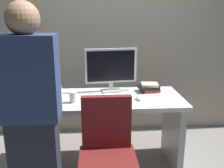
{
  "coord_description": "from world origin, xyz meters",
  "views": [
    {
      "loc": [
        -0.16,
        -2.35,
        1.56
      ],
      "look_at": [
        0.0,
        -0.05,
        0.91
      ],
      "focal_mm": 40.21,
      "sensor_mm": 36.0,
      "label": 1
    }
  ],
  "objects": [
    {
      "name": "cup_by_monitor",
      "position": [
        -0.54,
        0.13,
        0.81
      ],
      "size": [
        0.07,
        0.07,
        0.09
      ],
      "primitive_type": "cylinder",
      "color": "white",
      "rests_on": "desk"
    },
    {
      "name": "office_chair",
      "position": [
        -0.08,
        -0.63,
        0.43
      ],
      "size": [
        0.52,
        0.52,
        0.94
      ],
      "color": "black",
      "rests_on": "ground"
    },
    {
      "name": "wall_back",
      "position": [
        0.0,
        0.89,
        1.5
      ],
      "size": [
        6.4,
        0.1,
        3.0
      ],
      "primitive_type": "cube",
      "color": "#9E9384",
      "rests_on": "ground"
    },
    {
      "name": "monitor",
      "position": [
        0.01,
        0.2,
        1.02
      ],
      "size": [
        0.54,
        0.16,
        0.46
      ],
      "color": "silver",
      "rests_on": "desk"
    },
    {
      "name": "book_stack",
      "position": [
        0.41,
        0.16,
        0.8
      ],
      "size": [
        0.23,
        0.19,
        0.09
      ],
      "color": "red",
      "rests_on": "desk"
    },
    {
      "name": "desk",
      "position": [
        0.0,
        0.0,
        0.52
      ],
      "size": [
        1.4,
        0.67,
        0.76
      ],
      "color": "white",
      "rests_on": "ground"
    },
    {
      "name": "ground_plane",
      "position": [
        0.0,
        0.0,
        0.0
      ],
      "size": [
        9.0,
        9.0,
        0.0
      ],
      "primitive_type": "plane",
      "color": "gray"
    },
    {
      "name": "person_at_desk",
      "position": [
        -0.61,
        -0.68,
        0.84
      ],
      "size": [
        0.4,
        0.24,
        1.64
      ],
      "color": "#262838",
      "rests_on": "ground"
    },
    {
      "name": "keyboard",
      "position": [
        -0.03,
        -0.08,
        0.77
      ],
      "size": [
        0.43,
        0.14,
        0.02
      ],
      "primitive_type": "cube",
      "rotation": [
        0.0,
        0.0,
        0.01
      ],
      "color": "white",
      "rests_on": "desk"
    },
    {
      "name": "mouse",
      "position": [
        0.25,
        -0.1,
        0.78
      ],
      "size": [
        0.06,
        0.1,
        0.03
      ],
      "primitive_type": "ellipsoid",
      "color": "white",
      "rests_on": "desk"
    },
    {
      "name": "cup_near_keyboard",
      "position": [
        -0.37,
        -0.13,
        0.81
      ],
      "size": [
        0.07,
        0.07,
        0.1
      ],
      "primitive_type": "cylinder",
      "color": "silver",
      "rests_on": "desk"
    }
  ]
}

